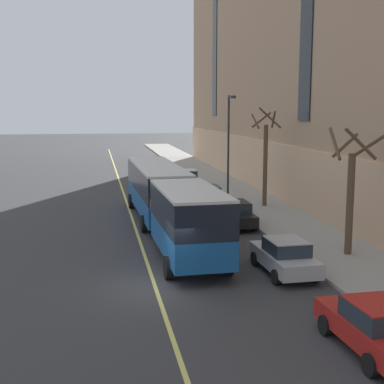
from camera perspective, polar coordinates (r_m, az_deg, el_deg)
ground_plane at (r=21.83m, az=-3.40°, el=-10.01°), size 260.00×260.00×0.00m
sidewalk at (r=27.10m, az=15.44°, el=-6.37°), size 4.65×160.00×0.15m
city_bus at (r=30.37m, az=-2.72°, el=-0.60°), size 3.39×19.84×3.51m
parked_car_green_0 at (r=38.63m, az=1.65°, el=-0.42°), size 2.10×4.67×1.56m
parked_car_white_1 at (r=48.53m, az=-0.54°, el=1.51°), size 2.00×4.62×1.56m
parked_car_red_4 at (r=16.94m, az=19.01°, el=-13.41°), size 2.11×4.41×1.56m
parked_car_silver_5 at (r=23.47m, az=9.85°, el=-6.76°), size 2.03×4.39×1.56m
parked_car_black_6 at (r=32.34m, az=4.50°, el=-2.30°), size 2.03×4.70×1.56m
street_tree_mid_block at (r=26.30m, az=16.56°, el=0.25°), size 2.26×2.03×6.08m
street_tree_far_uptown at (r=38.17m, az=7.81°, el=3.78°), size 1.74×1.79×6.99m
street_lamp at (r=40.04m, az=3.98°, el=5.79°), size 0.36×1.48×7.86m
lane_centerline at (r=24.65m, az=-4.73°, el=-7.77°), size 0.16×140.00×0.01m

